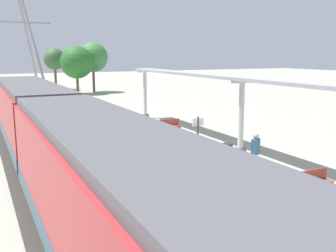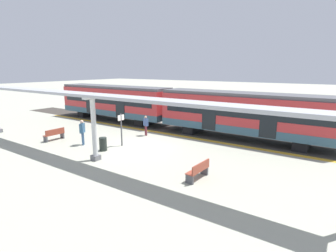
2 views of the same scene
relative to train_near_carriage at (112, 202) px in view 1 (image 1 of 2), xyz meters
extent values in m
plane|color=#A0A290|center=(5.65, 8.08, -1.83)|extent=(176.00, 176.00, 0.00)
cube|color=gold|center=(1.82, 8.08, -1.83)|extent=(0.45, 31.08, 0.01)
cube|color=#38332D|center=(-0.01, 8.08, -1.83)|extent=(3.20, 43.08, 0.01)
cube|color=#B12C30|center=(-0.01, 0.00, 0.11)|extent=(2.60, 12.72, 2.60)
cube|color=#315266|center=(-0.01, 0.00, -0.92)|extent=(2.63, 12.74, 0.55)
cube|color=#515156|center=(-0.01, 0.00, 1.53)|extent=(2.39, 12.72, 0.24)
cube|color=black|center=(1.31, 0.00, 0.42)|extent=(0.03, 11.70, 0.84)
cube|color=black|center=(1.31, -2.12, -0.14)|extent=(0.04, 1.10, 2.00)
cube|color=black|center=(1.31, 2.12, -0.14)|extent=(0.04, 1.10, 2.00)
cube|color=black|center=(-0.01, 4.07, -1.51)|extent=(2.21, 0.90, 0.64)
cube|color=#B12C30|center=(-0.01, 13.32, 0.11)|extent=(2.60, 12.72, 2.60)
cube|color=#315266|center=(-0.01, 13.32, -0.92)|extent=(2.63, 12.74, 0.55)
cube|color=#515156|center=(-0.01, 13.32, 1.53)|extent=(2.39, 12.72, 0.24)
cube|color=black|center=(1.31, 13.32, 0.42)|extent=(0.03, 11.70, 0.84)
cube|color=black|center=(1.31, 11.20, -0.14)|extent=(0.04, 1.10, 2.00)
cube|color=black|center=(1.31, 15.43, -0.14)|extent=(0.04, 1.10, 2.00)
cube|color=black|center=(-0.01, 17.38, -1.51)|extent=(2.21, 0.90, 0.64)
cube|color=black|center=(-0.01, 9.25, -1.51)|extent=(2.21, 0.90, 0.64)
cube|color=slate|center=(9.26, 7.90, -1.68)|extent=(0.44, 0.44, 0.30)
cylinder|color=silver|center=(9.26, 7.90, 0.09)|extent=(0.28, 0.28, 3.24)
cube|color=silver|center=(9.26, 7.90, 1.77)|extent=(1.10, 0.36, 0.12)
cube|color=slate|center=(9.26, 20.09, -1.68)|extent=(0.44, 0.44, 0.30)
cylinder|color=silver|center=(9.26, 20.09, 0.09)|extent=(0.28, 0.28, 3.24)
cube|color=silver|center=(9.26, 20.09, 1.77)|extent=(1.10, 0.36, 0.12)
cube|color=#A8AAB2|center=(9.26, 8.06, 1.91)|extent=(1.20, 24.86, 0.16)
cube|color=brown|center=(8.07, 1.96, -1.39)|extent=(1.50, 0.45, 0.04)
cube|color=brown|center=(8.07, 2.15, -1.17)|extent=(1.50, 0.07, 0.40)
cube|color=#4C4C51|center=(8.74, 1.96, -1.62)|extent=(0.10, 0.40, 0.42)
cube|color=#4C4C51|center=(7.40, 1.97, -1.62)|extent=(0.10, 0.40, 0.42)
cube|color=#9A402D|center=(8.32, 13.99, -1.39)|extent=(1.52, 0.53, 0.04)
cube|color=#9A402D|center=(8.33, 14.18, -1.17)|extent=(1.50, 0.15, 0.40)
cube|color=#4C4C51|center=(8.99, 13.96, -1.62)|extent=(0.12, 0.40, 0.42)
cube|color=#4C4C51|center=(7.65, 14.03, -1.62)|extent=(0.12, 0.40, 0.42)
cylinder|color=#232B27|center=(7.79, 6.91, -1.40)|extent=(0.48, 0.48, 0.87)
cylinder|color=#4C4C51|center=(6.33, 7.14, -0.73)|extent=(0.10, 0.10, 2.20)
cube|color=silver|center=(6.33, 7.14, 0.12)|extent=(0.56, 0.04, 0.36)
cylinder|color=maroon|center=(3.17, 6.64, -1.44)|extent=(0.10, 0.10, 0.78)
cylinder|color=maroon|center=(3.22, 6.79, -1.44)|extent=(0.10, 0.10, 0.78)
cube|color=#374D7E|center=(3.20, 6.72, -0.76)|extent=(0.35, 0.50, 0.58)
sphere|color=tan|center=(3.20, 6.72, -0.36)|extent=(0.21, 0.21, 0.21)
cylinder|color=#38567C|center=(7.60, 4.73, -1.40)|extent=(0.11, 0.11, 0.87)
cylinder|color=#38567C|center=(7.75, 4.82, -1.40)|extent=(0.11, 0.11, 0.87)
cube|color=#315A7E|center=(7.68, 4.78, -0.64)|extent=(0.55, 0.46, 0.65)
sphere|color=beige|center=(7.68, 4.78, -0.19)|extent=(0.24, 0.24, 0.24)
cylinder|color=#93969B|center=(4.46, 53.83, 8.41)|extent=(4.01, 4.06, 20.37)
cylinder|color=#93969B|center=(4.46, 50.14, 8.41)|extent=(4.01, 4.06, 20.37)
cube|color=#93969B|center=(2.61, 51.99, 7.39)|extent=(10.94, 0.30, 0.24)
cylinder|color=brown|center=(11.34, 42.08, -0.35)|extent=(0.32, 0.32, 2.95)
sphere|color=#357337|center=(11.34, 42.08, 2.65)|extent=(3.81, 3.81, 3.81)
cylinder|color=brown|center=(8.88, 40.63, -0.68)|extent=(0.32, 0.32, 2.29)
sphere|color=#236124|center=(8.88, 40.63, 2.06)|extent=(3.99, 3.99, 3.99)
cylinder|color=brown|center=(7.45, 47.16, -0.30)|extent=(0.32, 0.32, 3.06)
sphere|color=#355932|center=(7.45, 47.16, 2.39)|extent=(2.91, 2.91, 2.91)
camera|label=1|loc=(-2.39, -7.54, 3.11)|focal=41.62mm
camera|label=2|loc=(18.82, 19.45, 3.35)|focal=28.08mm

